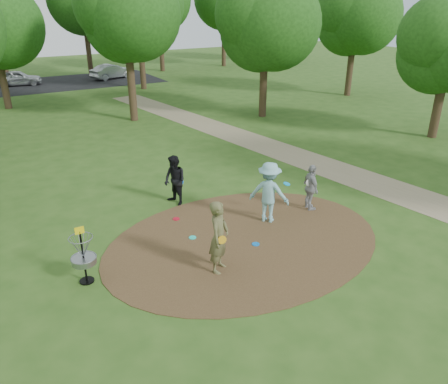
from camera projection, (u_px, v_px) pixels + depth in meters
ground at (245, 241)px, 12.75m from camera, size 100.00×100.00×0.00m
dirt_clearing at (245, 240)px, 12.75m from camera, size 8.40×8.40×0.02m
footpath at (355, 177)px, 17.33m from camera, size 7.55×39.89×0.01m
parking_lot at (75, 82)px, 37.36m from camera, size 14.00×8.00×0.01m
player_observer_with_disc at (219, 237)px, 10.99m from camera, size 0.85×0.82×1.96m
player_throwing_with_disc at (269, 192)px, 13.52m from camera, size 1.48×1.44×1.96m
player_walking_with_disc at (175, 181)px, 14.73m from camera, size 0.82×0.96×1.72m
player_waiting_with_disc at (311, 188)px, 14.35m from camera, size 0.62×0.99×1.58m
disc_ground_cyan at (193, 238)px, 12.87m from camera, size 0.22×0.22×0.02m
disc_ground_blue at (256, 244)px, 12.52m from camera, size 0.22×0.22×0.02m
disc_ground_red at (176, 219)px, 13.96m from camera, size 0.22×0.22×0.02m
car_left at (17, 78)px, 35.46m from camera, size 3.80×1.98×1.24m
car_right at (112, 71)px, 38.59m from camera, size 4.02×2.38×1.25m
disc_golf_basket at (83, 251)px, 10.56m from camera, size 0.63×0.63×1.54m
tree_ring at (197, 33)px, 18.40m from camera, size 36.76×45.27×9.05m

